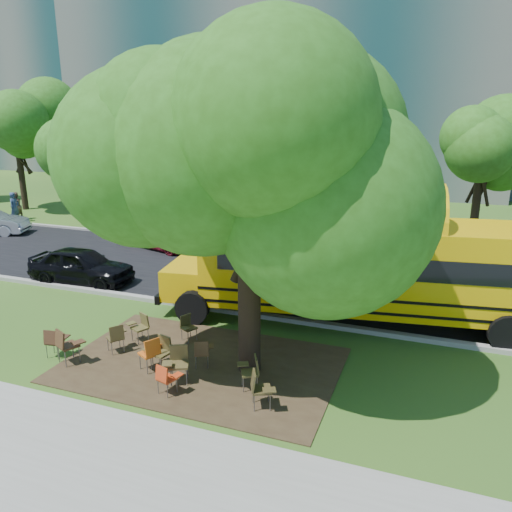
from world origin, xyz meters
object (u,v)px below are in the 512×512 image
at_px(school_bus, 389,267).
at_px(main_tree, 249,161).
at_px(chair_8, 116,335).
at_px(chair_9, 141,325).
at_px(black_car, 81,265).
at_px(chair_5, 178,360).
at_px(chair_10, 187,325).
at_px(chair_0, 54,340).
at_px(chair_1, 66,343).
at_px(chair_3, 161,349).
at_px(chair_7, 259,386).
at_px(pedestrian_b, 16,206).
at_px(bg_car_red, 165,236).
at_px(chair_2, 151,350).
at_px(chair_4, 166,377).
at_px(pedestrian_a, 15,207).
at_px(chair_11, 202,351).
at_px(chair_6, 252,369).

bearing_deg(school_bus, main_tree, -132.55).
distance_m(chair_8, chair_9, 0.87).
distance_m(school_bus, black_car, 11.44).
relative_size(school_bus, chair_5, 13.97).
height_order(main_tree, chair_10, main_tree).
height_order(chair_0, chair_8, chair_8).
xyz_separation_m(chair_1, chair_8, (0.82, 0.99, -0.08)).
xyz_separation_m(chair_5, chair_8, (-2.30, 0.77, -0.06)).
bearing_deg(main_tree, chair_10, 156.95).
height_order(chair_1, chair_3, chair_1).
distance_m(chair_0, chair_7, 5.96).
bearing_deg(chair_3, pedestrian_b, -23.39).
bearing_deg(black_car, chair_7, -123.86).
relative_size(school_bus, bg_car_red, 3.09).
height_order(chair_2, chair_8, chair_2).
relative_size(chair_7, chair_8, 1.06).
height_order(chair_4, pedestrian_a, pedestrian_a).
bearing_deg(chair_2, main_tree, -40.79).
distance_m(chair_1, chair_11, 3.54).
bearing_deg(chair_10, chair_3, 30.69).
distance_m(chair_8, black_car, 6.55).
relative_size(bg_car_red, pedestrian_b, 2.50).
distance_m(chair_7, pedestrian_b, 25.11).
bearing_deg(pedestrian_a, school_bus, -112.84).
bearing_deg(chair_7, pedestrian_a, -148.25).
relative_size(school_bus, chair_3, 14.79).
relative_size(chair_1, pedestrian_a, 0.54).
distance_m(main_tree, chair_5, 5.04).
xyz_separation_m(chair_2, chair_4, (0.93, -0.88, -0.09)).
bearing_deg(black_car, main_tree, -118.47).
bearing_deg(school_bus, chair_11, -140.08).
relative_size(chair_8, chair_10, 1.09).
distance_m(chair_10, black_car, 6.96).
distance_m(black_car, bg_car_red, 5.64).
xyz_separation_m(main_tree, chair_5, (-1.41, -1.15, -4.69)).
height_order(chair_3, chair_6, chair_3).
bearing_deg(chair_6, chair_0, 66.62).
bearing_deg(bg_car_red, chair_10, -129.46).
xyz_separation_m(chair_0, chair_7, (5.95, -0.37, 0.05)).
height_order(chair_0, black_car, black_car).
bearing_deg(school_bus, black_car, 172.34).
bearing_deg(chair_10, pedestrian_b, -96.95).
xyz_separation_m(chair_4, pedestrian_b, (-18.71, 14.16, 0.37)).
bearing_deg(chair_7, chair_6, -172.82).
bearing_deg(chair_3, main_tree, -148.92).
distance_m(chair_5, pedestrian_b, 23.06).
xyz_separation_m(chair_11, pedestrian_a, (-18.40, 12.10, 0.42)).
distance_m(chair_2, bg_car_red, 12.11).
xyz_separation_m(chair_2, bg_car_red, (-5.81, 10.63, 0.03)).
relative_size(chair_1, chair_5, 1.04).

